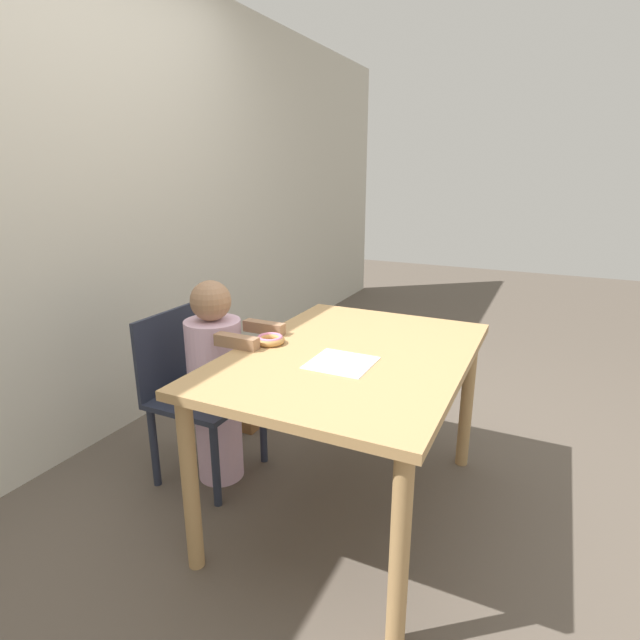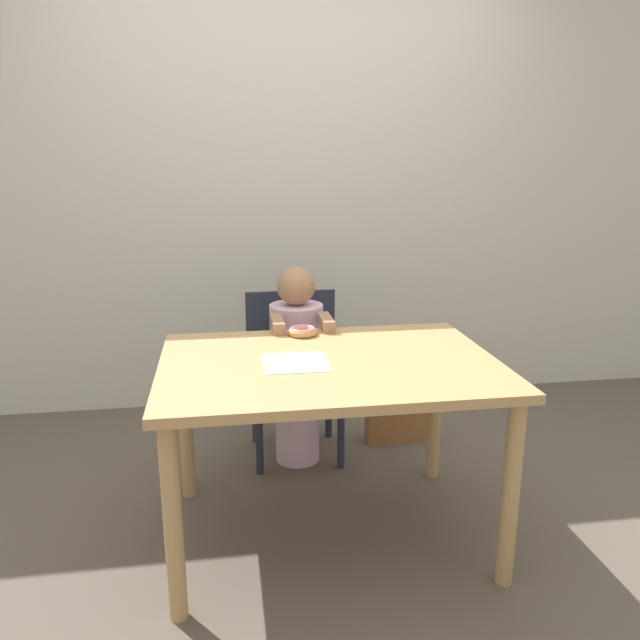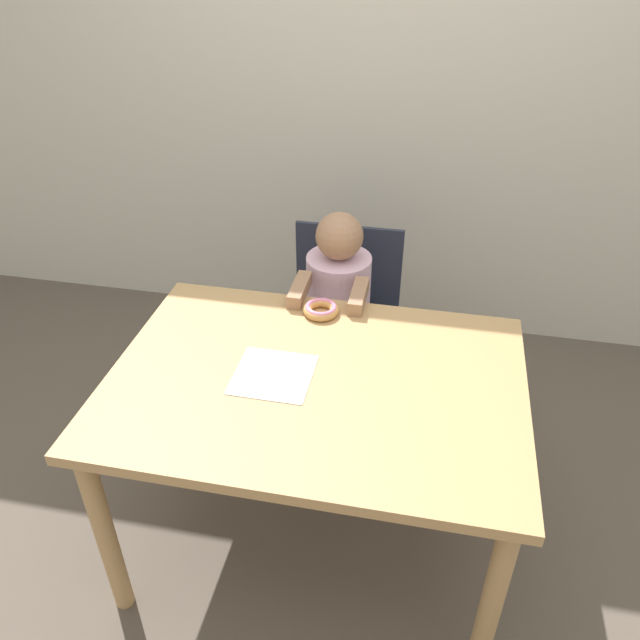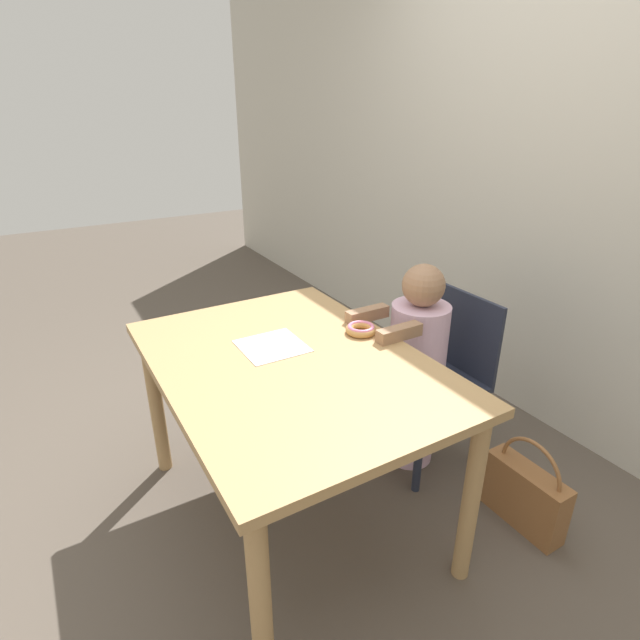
{
  "view_description": "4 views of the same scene",
  "coord_description": "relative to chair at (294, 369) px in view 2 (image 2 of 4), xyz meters",
  "views": [
    {
      "loc": [
        -1.74,
        -0.69,
        1.42
      ],
      "look_at": [
        -0.01,
        0.13,
        0.84
      ],
      "focal_mm": 28.0,
      "sensor_mm": 36.0,
      "label": 1
    },
    {
      "loc": [
        -0.37,
        -2.15,
        1.45
      ],
      "look_at": [
        -0.01,
        0.13,
        0.84
      ],
      "focal_mm": 35.0,
      "sensor_mm": 36.0,
      "label": 2
    },
    {
      "loc": [
        0.3,
        -1.41,
        1.91
      ],
      "look_at": [
        -0.01,
        0.13,
        0.84
      ],
      "focal_mm": 35.0,
      "sensor_mm": 36.0,
      "label": 3
    },
    {
      "loc": [
        1.41,
        -0.7,
        1.57
      ],
      "look_at": [
        -0.01,
        0.13,
        0.84
      ],
      "focal_mm": 28.0,
      "sensor_mm": 36.0,
      "label": 4
    }
  ],
  "objects": [
    {
      "name": "ground_plane",
      "position": [
        0.04,
        -0.76,
        -0.43
      ],
      "size": [
        12.0,
        12.0,
        0.0
      ],
      "primitive_type": "plane",
      "color": "brown"
    },
    {
      "name": "wall_back",
      "position": [
        0.04,
        0.71,
        0.82
      ],
      "size": [
        8.0,
        0.05,
        2.5
      ],
      "color": "beige",
      "rests_on": "ground_plane"
    },
    {
      "name": "dining_table",
      "position": [
        0.04,
        -0.76,
        0.21
      ],
      "size": [
        1.24,
        0.89,
        0.72
      ],
      "color": "tan",
      "rests_on": "ground_plane"
    },
    {
      "name": "chair",
      "position": [
        0.0,
        0.0,
        0.0
      ],
      "size": [
        0.45,
        0.41,
        0.8
      ],
      "color": "#232838",
      "rests_on": "ground_plane"
    },
    {
      "name": "child_figure",
      "position": [
        -0.0,
        -0.12,
        0.06
      ],
      "size": [
        0.26,
        0.43,
        0.96
      ],
      "color": "silver",
      "rests_on": "ground_plane"
    },
    {
      "name": "donut",
      "position": [
        -0.01,
        -0.42,
        0.32
      ],
      "size": [
        0.12,
        0.12,
        0.04
      ],
      "color": "tan",
      "rests_on": "dining_table"
    },
    {
      "name": "napkin",
      "position": [
        -0.08,
        -0.77,
        0.3
      ],
      "size": [
        0.23,
        0.23,
        0.0
      ],
      "color": "white",
      "rests_on": "dining_table"
    },
    {
      "name": "handbag",
      "position": [
        0.55,
        0.01,
        -0.28
      ],
      "size": [
        0.34,
        0.1,
        0.39
      ],
      "color": "brown",
      "rests_on": "ground_plane"
    }
  ]
}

